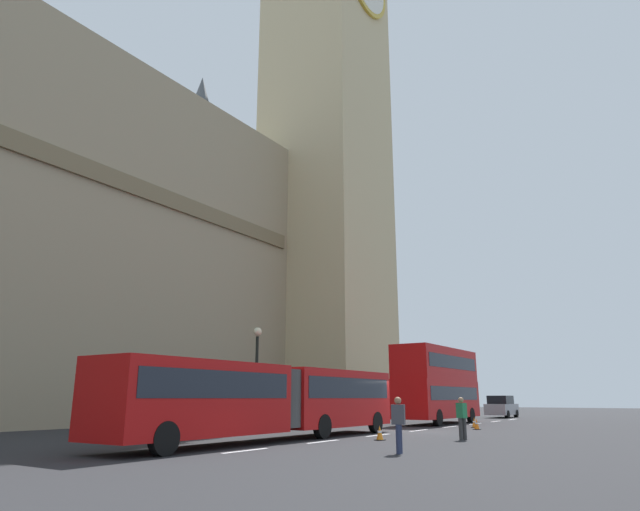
{
  "coord_description": "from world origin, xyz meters",
  "views": [
    {
      "loc": [
        -27.22,
        -12.39,
        1.66
      ],
      "look_at": [
        -3.72,
        3.08,
        8.9
      ],
      "focal_mm": 31.12,
      "sensor_mm": 36.0,
      "label": 1
    }
  ],
  "objects_px": {
    "sedan_lead": "(502,407)",
    "articulated_bus": "(273,396)",
    "traffic_cone_west": "(380,433)",
    "clock_tower": "(326,51)",
    "traffic_cone_middle": "(477,424)",
    "pedestrian_near_cones": "(399,423)",
    "street_lamp": "(257,370)",
    "traffic_cone_east": "(474,423)",
    "double_decker_bus": "(437,382)",
    "pedestrian_by_kerb": "(462,417)"
  },
  "relations": [
    {
      "from": "street_lamp",
      "to": "pedestrian_near_cones",
      "type": "height_order",
      "value": "street_lamp"
    },
    {
      "from": "pedestrian_near_cones",
      "to": "articulated_bus",
      "type": "bearing_deg",
      "value": 72.63
    },
    {
      "from": "traffic_cone_west",
      "to": "traffic_cone_east",
      "type": "relative_size",
      "value": 1.0
    },
    {
      "from": "street_lamp",
      "to": "pedestrian_near_cones",
      "type": "bearing_deg",
      "value": -119.98
    },
    {
      "from": "traffic_cone_west",
      "to": "pedestrian_near_cones",
      "type": "relative_size",
      "value": 0.34
    },
    {
      "from": "articulated_bus",
      "to": "pedestrian_by_kerb",
      "type": "bearing_deg",
      "value": -53.84
    },
    {
      "from": "pedestrian_by_kerb",
      "to": "pedestrian_near_cones",
      "type": "bearing_deg",
      "value": -177.33
    },
    {
      "from": "clock_tower",
      "to": "traffic_cone_middle",
      "type": "xyz_separation_m",
      "value": [
        -13.46,
        -18.26,
        -37.74
      ]
    },
    {
      "from": "clock_tower",
      "to": "street_lamp",
      "type": "relative_size",
      "value": 13.68
    },
    {
      "from": "sedan_lead",
      "to": "pedestrian_by_kerb",
      "type": "bearing_deg",
      "value": -167.43
    },
    {
      "from": "traffic_cone_east",
      "to": "pedestrian_near_cones",
      "type": "height_order",
      "value": "pedestrian_near_cones"
    },
    {
      "from": "articulated_bus",
      "to": "clock_tower",
      "type": "bearing_deg",
      "value": 28.38
    },
    {
      "from": "sedan_lead",
      "to": "pedestrian_near_cones",
      "type": "relative_size",
      "value": 2.6
    },
    {
      "from": "traffic_cone_west",
      "to": "pedestrian_by_kerb",
      "type": "distance_m",
      "value": 3.47
    },
    {
      "from": "double_decker_bus",
      "to": "traffic_cone_west",
      "type": "bearing_deg",
      "value": -167.08
    },
    {
      "from": "sedan_lead",
      "to": "articulated_bus",
      "type": "bearing_deg",
      "value": 179.81
    },
    {
      "from": "articulated_bus",
      "to": "pedestrian_near_cones",
      "type": "xyz_separation_m",
      "value": [
        -2.05,
        -6.56,
        -0.83
      ]
    },
    {
      "from": "traffic_cone_east",
      "to": "pedestrian_by_kerb",
      "type": "distance_m",
      "value": 10.1
    },
    {
      "from": "traffic_cone_east",
      "to": "traffic_cone_west",
      "type": "bearing_deg",
      "value": 179.8
    },
    {
      "from": "double_decker_bus",
      "to": "pedestrian_by_kerb",
      "type": "relative_size",
      "value": 5.61
    },
    {
      "from": "clock_tower",
      "to": "pedestrian_by_kerb",
      "type": "xyz_separation_m",
      "value": [
        -21.32,
        -20.25,
        -37.11
      ]
    },
    {
      "from": "sedan_lead",
      "to": "pedestrian_near_cones",
      "type": "height_order",
      "value": "sedan_lead"
    },
    {
      "from": "articulated_bus",
      "to": "traffic_cone_middle",
      "type": "height_order",
      "value": "articulated_bus"
    },
    {
      "from": "articulated_bus",
      "to": "traffic_cone_east",
      "type": "distance_m",
      "value": 14.78
    },
    {
      "from": "articulated_bus",
      "to": "double_decker_bus",
      "type": "bearing_deg",
      "value": 0.01
    },
    {
      "from": "traffic_cone_east",
      "to": "pedestrian_near_cones",
      "type": "distance_m",
      "value": 16.62
    },
    {
      "from": "traffic_cone_west",
      "to": "pedestrian_by_kerb",
      "type": "bearing_deg",
      "value": -54.09
    },
    {
      "from": "articulated_bus",
      "to": "sedan_lead",
      "type": "height_order",
      "value": "articulated_bus"
    },
    {
      "from": "double_decker_bus",
      "to": "traffic_cone_middle",
      "type": "distance_m",
      "value": 7.29
    },
    {
      "from": "clock_tower",
      "to": "sedan_lead",
      "type": "relative_size",
      "value": 16.38
    },
    {
      "from": "clock_tower",
      "to": "traffic_cone_middle",
      "type": "distance_m",
      "value": 44.03
    },
    {
      "from": "traffic_cone_middle",
      "to": "pedestrian_near_cones",
      "type": "relative_size",
      "value": 0.34
    },
    {
      "from": "traffic_cone_west",
      "to": "pedestrian_near_cones",
      "type": "distance_m",
      "value": 5.59
    },
    {
      "from": "clock_tower",
      "to": "traffic_cone_middle",
      "type": "relative_size",
      "value": 124.28
    },
    {
      "from": "double_decker_bus",
      "to": "traffic_cone_east",
      "type": "relative_size",
      "value": 16.35
    },
    {
      "from": "articulated_bus",
      "to": "traffic_cone_west",
      "type": "relative_size",
      "value": 27.94
    },
    {
      "from": "clock_tower",
      "to": "traffic_cone_middle",
      "type": "bearing_deg",
      "value": -126.39
    },
    {
      "from": "double_decker_bus",
      "to": "pedestrian_near_cones",
      "type": "bearing_deg",
      "value": -161.72
    },
    {
      "from": "sedan_lead",
      "to": "pedestrian_near_cones",
      "type": "distance_m",
      "value": 34.82
    },
    {
      "from": "traffic_cone_west",
      "to": "articulated_bus",
      "type": "bearing_deg",
      "value": 126.35
    },
    {
      "from": "clock_tower",
      "to": "articulated_bus",
      "type": "relative_size",
      "value": 4.45
    },
    {
      "from": "clock_tower",
      "to": "pedestrian_by_kerb",
      "type": "relative_size",
      "value": 42.65
    },
    {
      "from": "double_decker_bus",
      "to": "traffic_cone_west",
      "type": "relative_size",
      "value": 16.35
    },
    {
      "from": "double_decker_bus",
      "to": "pedestrian_near_cones",
      "type": "xyz_separation_m",
      "value": [
        -19.88,
        -6.57,
        -1.8
      ]
    },
    {
      "from": "double_decker_bus",
      "to": "street_lamp",
      "type": "xyz_separation_m",
      "value": [
        -13.49,
        4.5,
        0.35
      ]
    },
    {
      "from": "clock_tower",
      "to": "double_decker_bus",
      "type": "relative_size",
      "value": 7.6
    },
    {
      "from": "clock_tower",
      "to": "pedestrian_by_kerb",
      "type": "height_order",
      "value": "clock_tower"
    },
    {
      "from": "traffic_cone_west",
      "to": "street_lamp",
      "type": "distance_m",
      "value": 8.65
    },
    {
      "from": "clock_tower",
      "to": "articulated_bus",
      "type": "bearing_deg",
      "value": -151.62
    },
    {
      "from": "traffic_cone_east",
      "to": "street_lamp",
      "type": "xyz_separation_m",
      "value": [
        -9.94,
        8.04,
        2.77
      ]
    }
  ]
}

